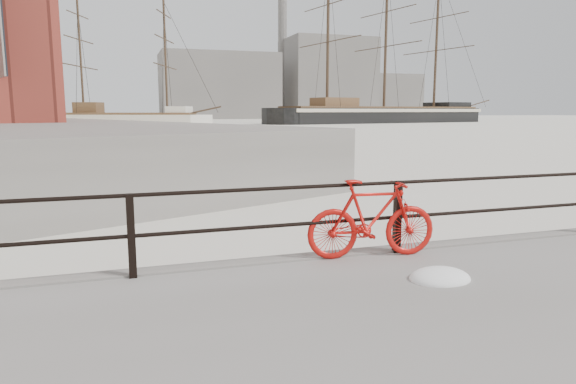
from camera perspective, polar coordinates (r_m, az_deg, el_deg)
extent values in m
imported|color=red|center=(6.90, 9.30, -2.92)|extent=(1.77, 0.48, 1.06)
ellipsoid|color=white|center=(6.28, 16.57, -8.11)|extent=(0.75, 0.59, 0.27)
cube|color=gray|center=(148.87, -7.69, 11.55)|extent=(32.00, 18.00, 18.00)
cube|color=gray|center=(163.77, 4.38, 12.42)|extent=(26.00, 20.00, 24.00)
cube|color=gray|center=(177.96, 10.71, 10.40)|extent=(20.00, 16.00, 14.00)
cylinder|color=gray|center=(164.94, -0.61, 15.90)|extent=(2.80, 2.80, 44.00)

